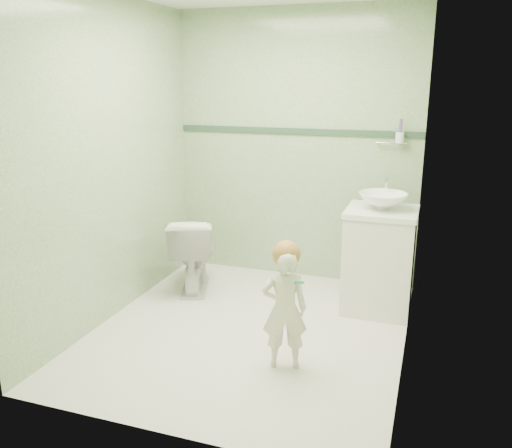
% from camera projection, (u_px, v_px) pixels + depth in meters
% --- Properties ---
extents(ground, '(2.50, 2.50, 0.00)m').
position_uv_depth(ground, '(249.00, 331.00, 3.90)').
color(ground, white).
rests_on(ground, ground).
extents(room_shell, '(2.50, 2.54, 2.40)m').
position_uv_depth(room_shell, '(249.00, 170.00, 3.58)').
color(room_shell, '#84A776').
rests_on(room_shell, ground).
extents(trim_stripe, '(2.20, 0.02, 0.05)m').
position_uv_depth(trim_stripe, '(296.00, 131.00, 4.67)').
color(trim_stripe, '#2A4533').
rests_on(trim_stripe, room_shell).
extents(vanity, '(0.52, 0.50, 0.80)m').
position_uv_depth(vanity, '(379.00, 262.00, 4.17)').
color(vanity, silver).
rests_on(vanity, ground).
extents(counter, '(0.54, 0.52, 0.04)m').
position_uv_depth(counter, '(382.00, 212.00, 4.06)').
color(counter, white).
rests_on(counter, vanity).
extents(basin, '(0.37, 0.37, 0.13)m').
position_uv_depth(basin, '(383.00, 201.00, 4.04)').
color(basin, white).
rests_on(basin, counter).
extents(faucet, '(0.03, 0.13, 0.18)m').
position_uv_depth(faucet, '(386.00, 186.00, 4.18)').
color(faucet, silver).
rests_on(faucet, counter).
extents(cup_holder, '(0.26, 0.07, 0.21)m').
position_uv_depth(cup_holder, '(399.00, 137.00, 4.34)').
color(cup_holder, silver).
rests_on(cup_holder, room_shell).
extents(toilet, '(0.57, 0.74, 0.66)m').
position_uv_depth(toilet, '(193.00, 253.00, 4.60)').
color(toilet, white).
rests_on(toilet, ground).
extents(toddler, '(0.33, 0.27, 0.79)m').
position_uv_depth(toddler, '(285.00, 309.00, 3.32)').
color(toddler, beige).
rests_on(toddler, ground).
extents(hair_cap, '(0.18, 0.18, 0.18)m').
position_uv_depth(hair_cap, '(286.00, 254.00, 3.25)').
color(hair_cap, '#A16B33').
rests_on(hair_cap, toddler).
extents(teal_toothbrush, '(0.10, 0.14, 0.08)m').
position_uv_depth(teal_toothbrush, '(298.00, 281.00, 3.14)').
color(teal_toothbrush, '#048971').
rests_on(teal_toothbrush, toddler).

